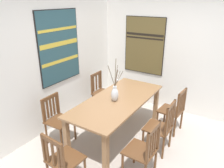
{
  "coord_description": "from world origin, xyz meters",
  "views": [
    {
      "loc": [
        -2.86,
        -1.28,
        2.48
      ],
      "look_at": [
        0.23,
        0.67,
        1.02
      ],
      "focal_mm": 34.74,
      "sensor_mm": 36.0,
      "label": 1
    }
  ],
  "objects_px": {
    "painting_on_back_wall": "(59,47)",
    "chair_5": "(144,150)",
    "dining_table": "(118,104)",
    "chair_2": "(174,109)",
    "chair_1": "(101,91)",
    "centerpiece_vase": "(115,93)",
    "chair_0": "(57,118)",
    "painting_on_side_wall": "(144,46)",
    "chair_4": "(62,160)",
    "chair_3": "(161,126)"
  },
  "relations": [
    {
      "from": "painting_on_back_wall",
      "to": "painting_on_side_wall",
      "type": "xyz_separation_m",
      "value": [
        1.69,
        -1.02,
        -0.16
      ]
    },
    {
      "from": "chair_0",
      "to": "centerpiece_vase",
      "type": "bearing_deg",
      "value": -52.94
    },
    {
      "from": "centerpiece_vase",
      "to": "painting_on_back_wall",
      "type": "xyz_separation_m",
      "value": [
        0.0,
        1.27,
        0.67
      ]
    },
    {
      "from": "chair_3",
      "to": "chair_0",
      "type": "bearing_deg",
      "value": 113.47
    },
    {
      "from": "chair_3",
      "to": "chair_2",
      "type": "bearing_deg",
      "value": 0.89
    },
    {
      "from": "chair_1",
      "to": "chair_2",
      "type": "bearing_deg",
      "value": -89.64
    },
    {
      "from": "chair_5",
      "to": "centerpiece_vase",
      "type": "bearing_deg",
      "value": 55.06
    },
    {
      "from": "chair_2",
      "to": "painting_on_back_wall",
      "type": "relative_size",
      "value": 0.65
    },
    {
      "from": "chair_0",
      "to": "painting_on_back_wall",
      "type": "distance_m",
      "value": 1.36
    },
    {
      "from": "chair_1",
      "to": "chair_5",
      "type": "xyz_separation_m",
      "value": [
        -1.4,
        -1.71,
        0.01
      ]
    },
    {
      "from": "chair_0",
      "to": "chair_3",
      "type": "bearing_deg",
      "value": -66.53
    },
    {
      "from": "dining_table",
      "to": "chair_1",
      "type": "xyz_separation_m",
      "value": [
        0.71,
        0.86,
        -0.21
      ]
    },
    {
      "from": "chair_4",
      "to": "painting_on_back_wall",
      "type": "bearing_deg",
      "value": 43.22
    },
    {
      "from": "centerpiece_vase",
      "to": "chair_1",
      "type": "xyz_separation_m",
      "value": [
        0.8,
        0.85,
        -0.46
      ]
    },
    {
      "from": "chair_1",
      "to": "chair_4",
      "type": "height_order",
      "value": "chair_1"
    },
    {
      "from": "chair_2",
      "to": "chair_1",
      "type": "bearing_deg",
      "value": 90.36
    },
    {
      "from": "centerpiece_vase",
      "to": "chair_2",
      "type": "bearing_deg",
      "value": -46.18
    },
    {
      "from": "chair_0",
      "to": "painting_on_side_wall",
      "type": "bearing_deg",
      "value": -14.25
    },
    {
      "from": "dining_table",
      "to": "chair_2",
      "type": "bearing_deg",
      "value": -49.41
    },
    {
      "from": "painting_on_back_wall",
      "to": "dining_table",
      "type": "bearing_deg",
      "value": -86.0
    },
    {
      "from": "centerpiece_vase",
      "to": "painting_on_side_wall",
      "type": "xyz_separation_m",
      "value": [
        1.7,
        0.24,
        0.52
      ]
    },
    {
      "from": "chair_5",
      "to": "painting_on_back_wall",
      "type": "height_order",
      "value": "painting_on_back_wall"
    },
    {
      "from": "chair_1",
      "to": "chair_3",
      "type": "distance_m",
      "value": 1.84
    },
    {
      "from": "chair_2",
      "to": "painting_on_side_wall",
      "type": "distance_m",
      "value": 1.7
    },
    {
      "from": "chair_2",
      "to": "chair_5",
      "type": "height_order",
      "value": "chair_5"
    },
    {
      "from": "chair_2",
      "to": "chair_4",
      "type": "distance_m",
      "value": 2.32
    },
    {
      "from": "chair_0",
      "to": "chair_1",
      "type": "height_order",
      "value": "chair_1"
    },
    {
      "from": "centerpiece_vase",
      "to": "chair_4",
      "type": "relative_size",
      "value": 0.85
    },
    {
      "from": "dining_table",
      "to": "chair_4",
      "type": "xyz_separation_m",
      "value": [
        -1.45,
        -0.0,
        -0.21
      ]
    },
    {
      "from": "centerpiece_vase",
      "to": "chair_1",
      "type": "bearing_deg",
      "value": 46.97
    },
    {
      "from": "centerpiece_vase",
      "to": "chair_3",
      "type": "distance_m",
      "value": 0.97
    },
    {
      "from": "dining_table",
      "to": "painting_on_back_wall",
      "type": "bearing_deg",
      "value": 94.0
    },
    {
      "from": "painting_on_back_wall",
      "to": "chair_2",
      "type": "bearing_deg",
      "value": -69.1
    },
    {
      "from": "dining_table",
      "to": "chair_0",
      "type": "height_order",
      "value": "chair_0"
    },
    {
      "from": "chair_1",
      "to": "chair_2",
      "type": "distance_m",
      "value": 1.7
    },
    {
      "from": "centerpiece_vase",
      "to": "painting_on_side_wall",
      "type": "distance_m",
      "value": 1.79
    },
    {
      "from": "chair_3",
      "to": "chair_5",
      "type": "xyz_separation_m",
      "value": [
        -0.7,
        -0.0,
        -0.0
      ]
    },
    {
      "from": "chair_1",
      "to": "chair_2",
      "type": "xyz_separation_m",
      "value": [
        0.01,
        -1.7,
        0.01
      ]
    },
    {
      "from": "dining_table",
      "to": "centerpiece_vase",
      "type": "height_order",
      "value": "centerpiece_vase"
    },
    {
      "from": "centerpiece_vase",
      "to": "chair_0",
      "type": "distance_m",
      "value": 1.14
    },
    {
      "from": "centerpiece_vase",
      "to": "chair_4",
      "type": "xyz_separation_m",
      "value": [
        -1.35,
        -0.01,
        -0.47
      ]
    },
    {
      "from": "chair_2",
      "to": "chair_3",
      "type": "bearing_deg",
      "value": -179.11
    },
    {
      "from": "chair_0",
      "to": "painting_on_back_wall",
      "type": "bearing_deg",
      "value": 34.53
    },
    {
      "from": "chair_3",
      "to": "chair_5",
      "type": "distance_m",
      "value": 0.7
    },
    {
      "from": "chair_4",
      "to": "painting_on_back_wall",
      "type": "distance_m",
      "value": 2.18
    },
    {
      "from": "chair_0",
      "to": "chair_5",
      "type": "height_order",
      "value": "chair_5"
    },
    {
      "from": "dining_table",
      "to": "chair_3",
      "type": "bearing_deg",
      "value": -89.22
    },
    {
      "from": "centerpiece_vase",
      "to": "chair_0",
      "type": "relative_size",
      "value": 0.84
    },
    {
      "from": "painting_on_back_wall",
      "to": "chair_5",
      "type": "bearing_deg",
      "value": -105.82
    },
    {
      "from": "painting_on_back_wall",
      "to": "painting_on_side_wall",
      "type": "height_order",
      "value": "painting_on_back_wall"
    }
  ]
}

